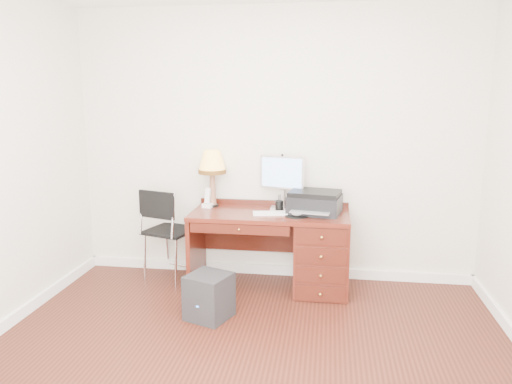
% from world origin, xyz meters
% --- Properties ---
extents(ground, '(4.00, 4.00, 0.00)m').
position_xyz_m(ground, '(0.00, 0.00, 0.00)').
color(ground, black).
rests_on(ground, ground).
extents(room_shell, '(4.00, 4.00, 4.00)m').
position_xyz_m(room_shell, '(0.00, 0.63, 0.05)').
color(room_shell, silver).
rests_on(room_shell, ground).
extents(desk, '(1.50, 0.67, 0.75)m').
position_xyz_m(desk, '(0.32, 1.40, 0.41)').
color(desk, '#581C12').
rests_on(desk, ground).
extents(monitor, '(0.44, 0.20, 0.51)m').
position_xyz_m(monitor, '(0.09, 1.61, 1.07)').
color(monitor, silver).
rests_on(monitor, desk).
extents(keyboard, '(0.47, 0.22, 0.02)m').
position_xyz_m(keyboard, '(0.08, 1.34, 0.76)').
color(keyboard, white).
rests_on(keyboard, desk).
extents(mouse_pad, '(0.21, 0.21, 0.04)m').
position_xyz_m(mouse_pad, '(0.26, 1.29, 0.76)').
color(mouse_pad, black).
rests_on(mouse_pad, desk).
extents(printer, '(0.54, 0.45, 0.21)m').
position_xyz_m(printer, '(0.42, 1.44, 0.85)').
color(printer, black).
rests_on(printer, desk).
extents(leg_lamp, '(0.28, 0.28, 0.57)m').
position_xyz_m(leg_lamp, '(-0.60, 1.57, 1.17)').
color(leg_lamp, black).
rests_on(leg_lamp, desk).
extents(phone, '(0.11, 0.11, 0.20)m').
position_xyz_m(phone, '(-0.64, 1.52, 0.81)').
color(phone, white).
rests_on(phone, desk).
extents(pen_cup, '(0.08, 0.08, 0.10)m').
position_xyz_m(pen_cup, '(0.08, 1.50, 0.80)').
color(pen_cup, black).
rests_on(pen_cup, desk).
extents(chair, '(0.56, 0.56, 0.94)m').
position_xyz_m(chair, '(-1.02, 1.43, 0.57)').
color(chair, black).
rests_on(chair, ground).
extents(equipment_box, '(0.42, 0.42, 0.38)m').
position_xyz_m(equipment_box, '(-0.42, 0.65, 0.19)').
color(equipment_box, black).
rests_on(equipment_box, ground).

